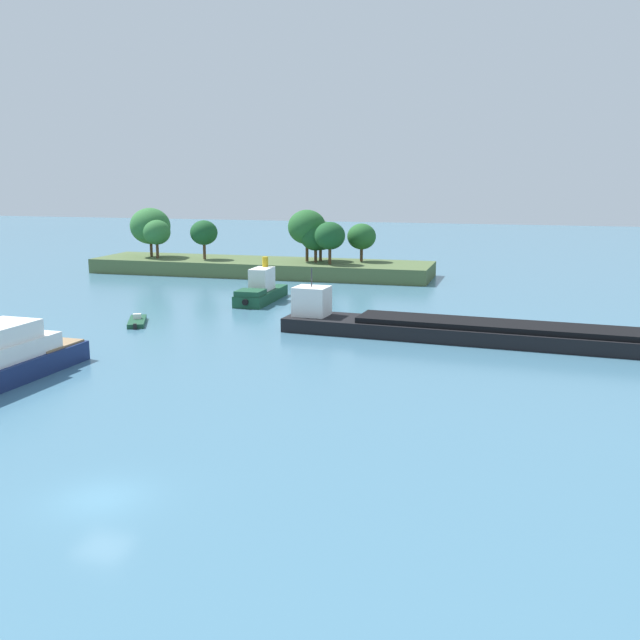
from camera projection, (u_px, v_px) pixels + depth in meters
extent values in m
plane|color=teal|center=(101.00, 499.00, 33.58)|extent=(400.00, 400.00, 0.00)
cube|color=#4C6038|center=(260.00, 267.00, 109.12)|extent=(51.14, 11.42, 2.14)
cylinder|color=#513823|center=(151.00, 249.00, 113.25)|extent=(0.44, 0.44, 2.29)
ellipsoid|color=#2D6B33|center=(150.00, 226.00, 112.55)|extent=(6.17, 6.17, 5.56)
cylinder|color=#513823|center=(157.00, 251.00, 111.06)|extent=(0.44, 0.44, 2.30)
ellipsoid|color=#2D6B33|center=(157.00, 232.00, 110.51)|extent=(4.18, 4.18, 3.76)
cylinder|color=#513823|center=(204.00, 251.00, 109.84)|extent=(0.44, 0.44, 2.36)
ellipsoid|color=#194C23|center=(204.00, 233.00, 109.28)|extent=(4.10, 4.10, 3.69)
cylinder|color=#513823|center=(307.00, 252.00, 106.99)|extent=(0.44, 0.44, 2.82)
ellipsoid|color=#235B28|center=(307.00, 227.00, 106.28)|extent=(5.58, 5.58, 5.02)
cylinder|color=#513823|center=(316.00, 256.00, 106.04)|extent=(0.44, 0.44, 1.92)
ellipsoid|color=#194C23|center=(316.00, 237.00, 105.51)|extent=(4.41, 4.41, 3.97)
cylinder|color=#513823|center=(320.00, 255.00, 108.01)|extent=(0.44, 0.44, 1.80)
ellipsoid|color=#2D6B33|center=(320.00, 235.00, 107.45)|extent=(4.83, 4.83, 4.34)
cylinder|color=#513823|center=(330.00, 256.00, 103.70)|extent=(0.44, 0.44, 2.31)
ellipsoid|color=#194C23|center=(330.00, 236.00, 103.13)|extent=(4.35, 4.35, 3.91)
cylinder|color=#513823|center=(361.00, 255.00, 107.15)|extent=(0.44, 0.44, 1.97)
ellipsoid|color=#235B28|center=(362.00, 236.00, 106.63)|extent=(4.21, 4.21, 3.79)
cube|color=#19472D|center=(261.00, 296.00, 85.98)|extent=(3.41, 10.72, 1.30)
cube|color=#19472D|center=(250.00, 293.00, 82.25)|extent=(2.97, 3.03, 0.60)
cube|color=white|center=(262.00, 279.00, 85.88)|extent=(2.17, 3.77, 2.60)
cylinder|color=gold|center=(265.00, 262.00, 86.75)|extent=(0.70, 0.70, 1.20)
cylinder|color=black|center=(245.00, 302.00, 80.79)|extent=(0.70, 0.31, 0.70)
cube|color=#937551|center=(42.00, 344.00, 57.13)|extent=(4.75, 4.72, 0.16)
cube|color=black|center=(489.00, 335.00, 64.93)|extent=(38.45, 8.04, 1.32)
cube|color=black|center=(507.00, 326.00, 64.25)|extent=(26.97, 6.39, 0.50)
cube|color=white|center=(312.00, 301.00, 70.15)|extent=(3.41, 3.04, 2.80)
cylinder|color=#333338|center=(312.00, 277.00, 69.70)|extent=(0.12, 0.12, 1.80)
cube|color=#19472D|center=(137.00, 322.00, 73.01)|extent=(3.68, 5.43, 0.44)
cube|color=white|center=(137.00, 316.00, 73.30)|extent=(0.93, 0.79, 0.50)
cube|color=black|center=(135.00, 327.00, 70.31)|extent=(0.41, 0.39, 0.56)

